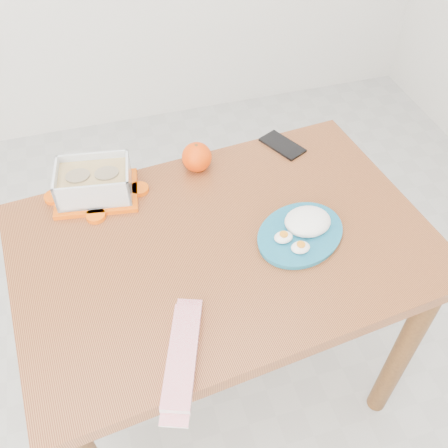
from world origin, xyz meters
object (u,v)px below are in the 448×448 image
object	(u,v)px
dining_table	(224,270)
rice_plate	(303,229)
smartphone	(282,145)
food_container	(94,182)
orange_fruit	(197,157)

from	to	relation	value
dining_table	rice_plate	bearing A→B (deg)	-16.09
dining_table	smartphone	size ratio (longest dim) A/B	8.08
food_container	rice_plate	bearing A→B (deg)	-22.87
dining_table	smartphone	bearing A→B (deg)	42.87
orange_fruit	smartphone	xyz separation A→B (m)	(0.27, 0.03, -0.04)
rice_plate	orange_fruit	bearing A→B (deg)	92.62
food_container	orange_fruit	xyz separation A→B (m)	(0.29, 0.03, -0.00)
smartphone	rice_plate	bearing A→B (deg)	-128.91
smartphone	dining_table	bearing A→B (deg)	-157.28
dining_table	orange_fruit	distance (m)	0.33
dining_table	rice_plate	distance (m)	0.24
smartphone	orange_fruit	bearing A→B (deg)	159.86
food_container	rice_plate	size ratio (longest dim) A/B	0.75
food_container	orange_fruit	size ratio (longest dim) A/B	2.84
rice_plate	smartphone	world-z (taller)	rice_plate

